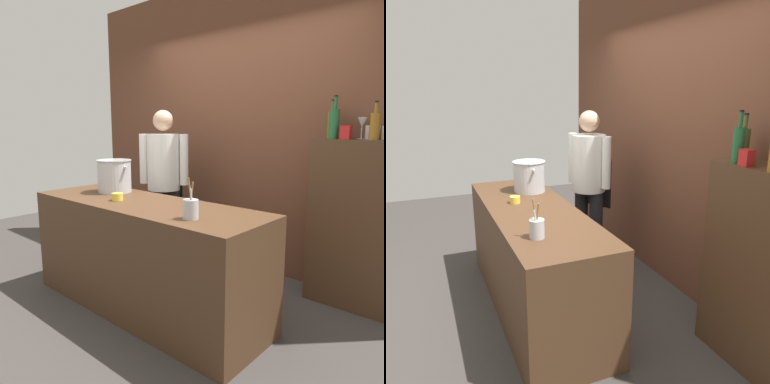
# 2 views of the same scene
# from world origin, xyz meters

# --- Properties ---
(ground_plane) EXTENTS (8.00, 8.00, 0.00)m
(ground_plane) POSITION_xyz_m (0.00, 0.00, 0.00)
(ground_plane) COLOR #383330
(brick_back_panel) EXTENTS (4.40, 0.10, 3.00)m
(brick_back_panel) POSITION_xyz_m (0.00, 1.40, 1.50)
(brick_back_panel) COLOR brown
(brick_back_panel) RESTS_ON ground_plane
(prep_counter) EXTENTS (2.15, 0.70, 0.90)m
(prep_counter) POSITION_xyz_m (0.00, 0.00, 0.45)
(prep_counter) COLOR #472D1C
(prep_counter) RESTS_ON ground_plane
(bar_cabinet) EXTENTS (0.76, 0.32, 1.40)m
(bar_cabinet) POSITION_xyz_m (1.30, 1.19, 0.70)
(bar_cabinet) COLOR #472D1C
(bar_cabinet) RESTS_ON ground_plane
(chef) EXTENTS (0.48, 0.41, 1.66)m
(chef) POSITION_xyz_m (-0.55, 0.78, 0.96)
(chef) COLOR black
(chef) RESTS_ON ground_plane
(stockpot_large) EXTENTS (0.38, 0.32, 0.30)m
(stockpot_large) POSITION_xyz_m (-0.54, 0.13, 1.05)
(stockpot_large) COLOR #B7BABF
(stockpot_large) RESTS_ON prep_counter
(utensil_crock) EXTENTS (0.10, 0.10, 0.28)m
(utensil_crock) POSITION_xyz_m (0.64, -0.15, 0.97)
(utensil_crock) COLOR #B7BABF
(utensil_crock) RESTS_ON prep_counter
(butter_jar) EXTENTS (0.09, 0.09, 0.06)m
(butter_jar) POSITION_xyz_m (-0.21, -0.09, 0.93)
(butter_jar) COLOR yellow
(butter_jar) RESTS_ON prep_counter
(wine_bottle_olive) EXTENTS (0.08, 0.08, 0.32)m
(wine_bottle_olive) POSITION_xyz_m (1.01, 1.22, 1.52)
(wine_bottle_olive) COLOR #475123
(wine_bottle_olive) RESTS_ON bar_cabinet
(wine_bottle_green) EXTENTS (0.07, 0.07, 0.35)m
(wine_bottle_green) POSITION_xyz_m (1.07, 1.11, 1.52)
(wine_bottle_green) COLOR #1E592D
(wine_bottle_green) RESTS_ON bar_cabinet
(spice_tin_red) EXTENTS (0.07, 0.07, 0.11)m
(spice_tin_red) POSITION_xyz_m (1.18, 1.09, 1.45)
(spice_tin_red) COLOR red
(spice_tin_red) RESTS_ON bar_cabinet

